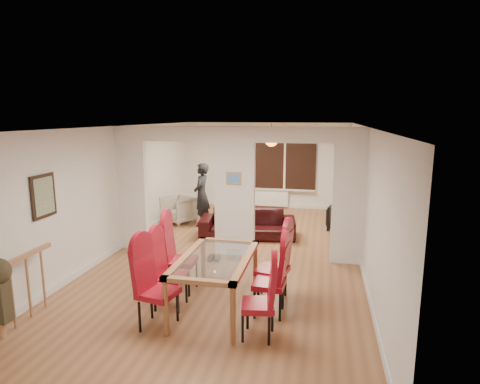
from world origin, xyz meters
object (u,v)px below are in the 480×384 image
(dining_chair_lc, at_px, (181,256))
(bowl, at_px, (275,216))
(dining_chair_rc, at_px, (272,265))
(sofa, at_px, (248,223))
(dining_chair_la, at_px, (158,286))
(television, at_px, (329,214))
(coffee_table, at_px, (271,221))
(bottle, at_px, (273,212))
(dining_table, at_px, (216,283))
(dining_chair_lb, at_px, (170,272))
(dining_chair_rb, at_px, (269,278))
(armchair, at_px, (179,209))
(person, at_px, (202,195))
(dining_chair_ra, at_px, (258,299))

(dining_chair_lc, bearing_deg, bowl, 72.79)
(dining_chair_rc, bearing_deg, sofa, 116.54)
(dining_chair_la, bearing_deg, sofa, 96.18)
(dining_chair_rc, height_order, television, dining_chair_rc)
(dining_chair_la, bearing_deg, dining_chair_lc, 106.56)
(coffee_table, distance_m, bottle, 0.26)
(dining_chair_rc, bearing_deg, coffee_table, 107.07)
(dining_table, bearing_deg, dining_chair_lb, -175.36)
(dining_chair_rb, xyz_separation_m, bottle, (-0.54, 4.82, -0.20))
(dining_chair_lb, height_order, armchair, dining_chair_lb)
(coffee_table, bearing_deg, dining_chair_lc, -102.14)
(dining_chair_rb, bearing_deg, dining_chair_lb, -173.66)
(sofa, height_order, person, person)
(coffee_table, bearing_deg, dining_chair_lb, -100.16)
(dining_chair_ra, bearing_deg, dining_chair_lb, 149.48)
(person, height_order, bowl, person)
(dining_chair_lb, xyz_separation_m, coffee_table, (0.86, 4.82, -0.44))
(sofa, xyz_separation_m, armchair, (-2.03, 0.91, 0.03))
(bowl, bearing_deg, bottle, -153.52)
(coffee_table, xyz_separation_m, bowl, (0.09, 0.10, 0.13))
(dining_chair_la, relative_size, bottle, 4.14)
(bottle, bearing_deg, bowl, 26.48)
(dining_chair_lb, bearing_deg, dining_table, 8.63)
(dining_chair_ra, bearing_deg, television, 71.43)
(person, bearing_deg, dining_chair_lb, 12.50)
(dining_table, distance_m, bowl, 4.88)
(person, distance_m, television, 3.31)
(dining_chair_lb, xyz_separation_m, bottle, (0.92, 4.90, -0.20))
(dining_chair_lb, bearing_deg, coffee_table, 83.83)
(television, relative_size, coffee_table, 1.19)
(dining_chair_lc, bearing_deg, person, 98.03)
(dining_chair_rc, relative_size, person, 0.71)
(dining_chair_la, distance_m, sofa, 4.30)
(dining_chair_la, distance_m, dining_chair_rc, 1.77)
(television, bearing_deg, dining_chair_rb, -176.31)
(television, xyz_separation_m, coffee_table, (-1.47, -0.23, -0.20))
(dining_table, relative_size, dining_chair_la, 1.52)
(dining_chair_ra, height_order, dining_chair_rb, dining_chair_rb)
(person, bearing_deg, dining_chair_rc, 32.06)
(dining_table, bearing_deg, bowl, 86.71)
(dining_chair_lb, distance_m, bowl, 5.02)
(person, height_order, television, person)
(dining_table, height_order, armchair, dining_table)
(dining_table, relative_size, dining_chair_ra, 1.69)
(dining_chair_lc, xyz_separation_m, television, (2.38, 4.47, -0.28))
(dining_chair_lb, relative_size, person, 0.67)
(sofa, distance_m, television, 2.30)
(dining_chair_la, height_order, dining_chair_lb, dining_chair_la)
(dining_chair_rc, height_order, person, person)
(dining_chair_lc, relative_size, coffee_table, 1.33)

